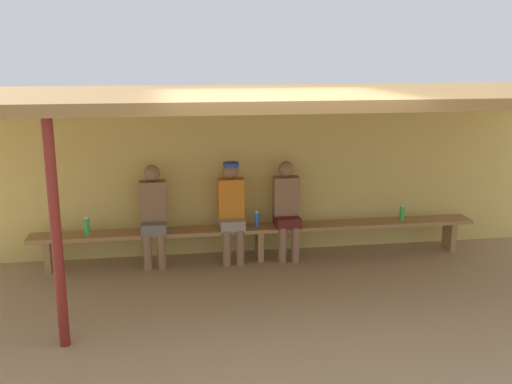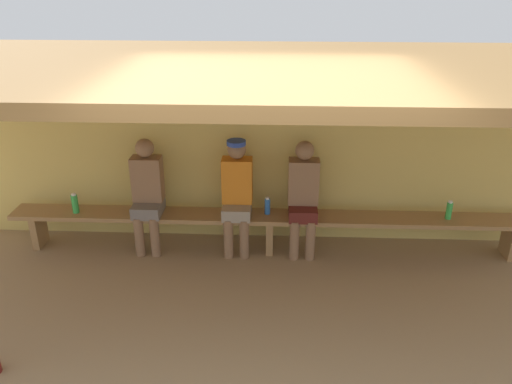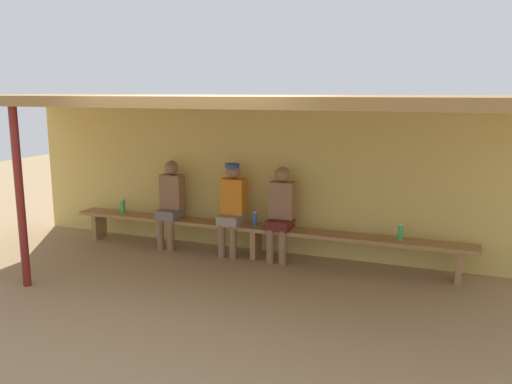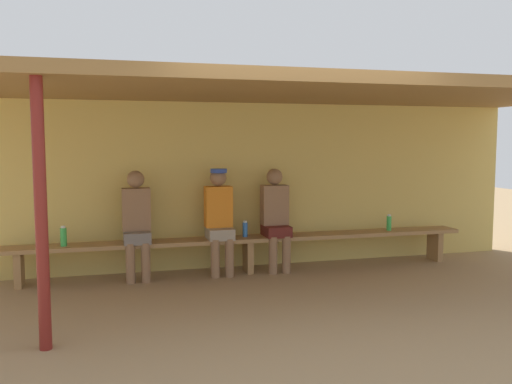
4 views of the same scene
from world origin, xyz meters
The scene contains 10 objects.
ground_plane centered at (0.00, 0.00, 0.00)m, with size 24.00×24.00×0.00m, color #9E7F59.
back_wall centered at (0.00, 2.00, 1.10)m, with size 8.00×0.20×2.20m, color #D8BC60.
dugout_roof centered at (0.00, 0.70, 2.26)m, with size 8.00×2.80×0.12m, color olive.
bench centered at (0.00, 1.55, 0.39)m, with size 6.00×0.36×0.46m.
player_near_post centered at (-1.40, 1.55, 0.73)m, with size 0.34×0.42×1.34m.
player_with_sunglasses centered at (-0.38, 1.55, 0.75)m, with size 0.34×0.42×1.34m.
player_in_white centered at (0.37, 1.55, 0.73)m, with size 0.34×0.42×1.34m.
water_bottle_green centered at (2.02, 1.55, 0.57)m, with size 0.07×0.07×0.22m.
water_bottle_clear centered at (-2.25, 1.52, 0.57)m, with size 0.07×0.07×0.24m.
water_bottle_orange centered at (-0.03, 1.58, 0.56)m, with size 0.06×0.06×0.21m.
Camera 2 is at (0.08, -3.76, 3.11)m, focal length 36.24 mm.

